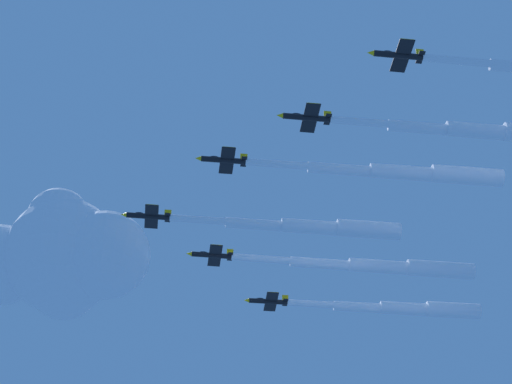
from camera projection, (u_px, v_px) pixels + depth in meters
jet_lead at (313, 227)px, 222.18m from camera, size 55.57×20.41×3.87m
jet_port_inner at (406, 172)px, 213.45m from camera, size 58.97×21.36×3.86m
jet_starboard_inner at (383, 266)px, 237.44m from camera, size 61.24×22.42×3.85m
jet_port_mid at (479, 130)px, 201.26m from camera, size 53.42×20.06×3.88m
jet_starboard_mid at (406, 308)px, 249.15m from camera, size 53.07×19.00×3.86m
cloud_puff at (61, 258)px, 239.38m from camera, size 43.53×31.70×27.60m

